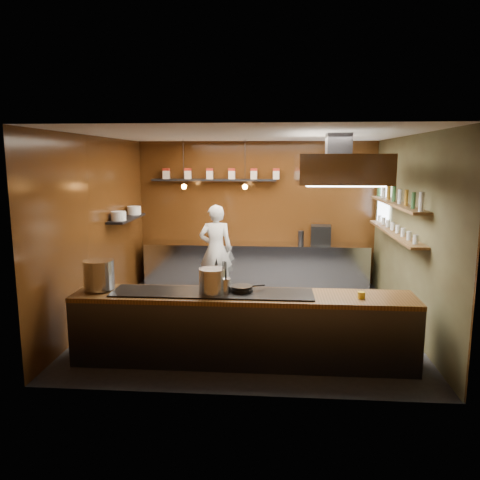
# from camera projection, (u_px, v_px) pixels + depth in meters

# --- Properties ---
(floor) EXTENTS (5.00, 5.00, 0.00)m
(floor) POSITION_uv_depth(u_px,v_px,m) (250.00, 320.00, 7.74)
(floor) COLOR black
(floor) RESTS_ON ground
(back_wall) EXTENTS (5.00, 0.00, 5.00)m
(back_wall) POSITION_uv_depth(u_px,v_px,m) (257.00, 213.00, 9.94)
(back_wall) COLOR #301A08
(back_wall) RESTS_ON ground
(left_wall) EXTENTS (0.00, 5.00, 5.00)m
(left_wall) POSITION_uv_depth(u_px,v_px,m) (98.00, 229.00, 7.67)
(left_wall) COLOR #301A08
(left_wall) RESTS_ON ground
(right_wall) EXTENTS (0.00, 5.00, 5.00)m
(right_wall) POSITION_uv_depth(u_px,v_px,m) (410.00, 233.00, 7.29)
(right_wall) COLOR #423D25
(right_wall) RESTS_ON ground
(ceiling) EXTENTS (5.00, 5.00, 0.00)m
(ceiling) POSITION_uv_depth(u_px,v_px,m) (251.00, 135.00, 7.23)
(ceiling) COLOR silver
(ceiling) RESTS_ON back_wall
(window_pane) EXTENTS (0.00, 1.00, 1.00)m
(window_pane) POSITION_uv_depth(u_px,v_px,m) (384.00, 198.00, 8.89)
(window_pane) COLOR white
(window_pane) RESTS_ON right_wall
(prep_counter) EXTENTS (4.60, 0.65, 0.90)m
(prep_counter) POSITION_uv_depth(u_px,v_px,m) (256.00, 265.00, 9.79)
(prep_counter) COLOR silver
(prep_counter) RESTS_ON floor
(pass_counter) EXTENTS (4.40, 0.72, 0.94)m
(pass_counter) POSITION_uv_depth(u_px,v_px,m) (243.00, 328.00, 6.09)
(pass_counter) COLOR #38383D
(pass_counter) RESTS_ON floor
(tin_shelf) EXTENTS (2.60, 0.26, 0.04)m
(tin_shelf) POSITION_uv_depth(u_px,v_px,m) (214.00, 180.00, 9.75)
(tin_shelf) COLOR black
(tin_shelf) RESTS_ON back_wall
(plate_shelf) EXTENTS (0.30, 1.40, 0.04)m
(plate_shelf) POSITION_uv_depth(u_px,v_px,m) (127.00, 218.00, 8.64)
(plate_shelf) COLOR black
(plate_shelf) RESTS_ON left_wall
(bottle_shelf_upper) EXTENTS (0.26, 2.80, 0.04)m
(bottle_shelf_upper) POSITION_uv_depth(u_px,v_px,m) (396.00, 204.00, 7.52)
(bottle_shelf_upper) COLOR brown
(bottle_shelf_upper) RESTS_ON right_wall
(bottle_shelf_lower) EXTENTS (0.26, 2.80, 0.04)m
(bottle_shelf_lower) POSITION_uv_depth(u_px,v_px,m) (395.00, 233.00, 7.61)
(bottle_shelf_lower) COLOR brown
(bottle_shelf_lower) RESTS_ON right_wall
(extractor_hood) EXTENTS (1.20, 2.00, 0.72)m
(extractor_hood) POSITION_uv_depth(u_px,v_px,m) (338.00, 168.00, 6.82)
(extractor_hood) COLOR #38383D
(extractor_hood) RESTS_ON ceiling
(pendant_left) EXTENTS (0.10, 0.10, 0.95)m
(pendant_left) POSITION_uv_depth(u_px,v_px,m) (184.00, 184.00, 9.15)
(pendant_left) COLOR black
(pendant_left) RESTS_ON ceiling
(pendant_right) EXTENTS (0.10, 0.10, 0.95)m
(pendant_right) POSITION_uv_depth(u_px,v_px,m) (245.00, 184.00, 9.06)
(pendant_right) COLOR black
(pendant_right) RESTS_ON ceiling
(storage_tins) EXTENTS (2.43, 0.13, 0.22)m
(storage_tins) POSITION_uv_depth(u_px,v_px,m) (221.00, 174.00, 9.72)
(storage_tins) COLOR beige
(storage_tins) RESTS_ON tin_shelf
(plate_stacks) EXTENTS (0.26, 1.16, 0.16)m
(plate_stacks) POSITION_uv_depth(u_px,v_px,m) (127.00, 213.00, 8.62)
(plate_stacks) COLOR white
(plate_stacks) RESTS_ON plate_shelf
(bottles) EXTENTS (0.06, 2.66, 0.24)m
(bottles) POSITION_uv_depth(u_px,v_px,m) (397.00, 195.00, 7.50)
(bottles) COLOR silver
(bottles) RESTS_ON bottle_shelf_upper
(wine_glasses) EXTENTS (0.07, 2.37, 0.13)m
(wine_glasses) POSITION_uv_depth(u_px,v_px,m) (395.00, 228.00, 7.59)
(wine_glasses) COLOR silver
(wine_glasses) RESTS_ON bottle_shelf_lower
(stockpot_large) EXTENTS (0.48, 0.48, 0.39)m
(stockpot_large) POSITION_uv_depth(u_px,v_px,m) (99.00, 275.00, 6.14)
(stockpot_large) COLOR #B6B8BD
(stockpot_large) RESTS_ON pass_counter
(stockpot_small) EXTENTS (0.42, 0.42, 0.32)m
(stockpot_small) POSITION_uv_depth(u_px,v_px,m) (212.00, 281.00, 5.96)
(stockpot_small) COLOR silver
(stockpot_small) RESTS_ON pass_counter
(utensil_crock) EXTENTS (0.19, 0.19, 0.20)m
(utensil_crock) POSITION_uv_depth(u_px,v_px,m) (225.00, 286.00, 5.95)
(utensil_crock) COLOR #BABDC2
(utensil_crock) RESTS_ON pass_counter
(frying_pan) EXTENTS (0.45, 0.30, 0.07)m
(frying_pan) POSITION_uv_depth(u_px,v_px,m) (242.00, 289.00, 6.06)
(frying_pan) COLOR black
(frying_pan) RESTS_ON pass_counter
(butter_jar) EXTENTS (0.09, 0.09, 0.08)m
(butter_jar) POSITION_uv_depth(u_px,v_px,m) (361.00, 295.00, 5.82)
(butter_jar) COLOR yellow
(butter_jar) RESTS_ON pass_counter
(espresso_machine) EXTENTS (0.43, 0.41, 0.40)m
(espresso_machine) POSITION_uv_depth(u_px,v_px,m) (321.00, 235.00, 9.53)
(espresso_machine) COLOR black
(espresso_machine) RESTS_ON prep_counter
(chef) EXTENTS (0.70, 0.51, 1.77)m
(chef) POSITION_uv_depth(u_px,v_px,m) (216.00, 249.00, 9.17)
(chef) COLOR white
(chef) RESTS_ON floor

